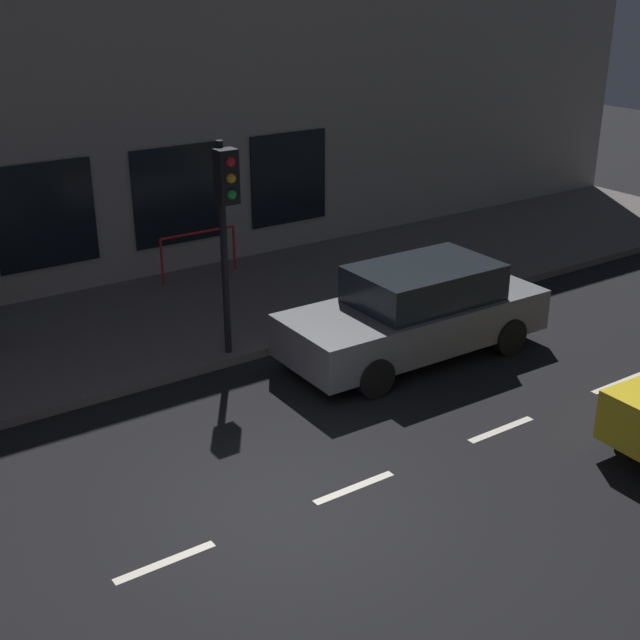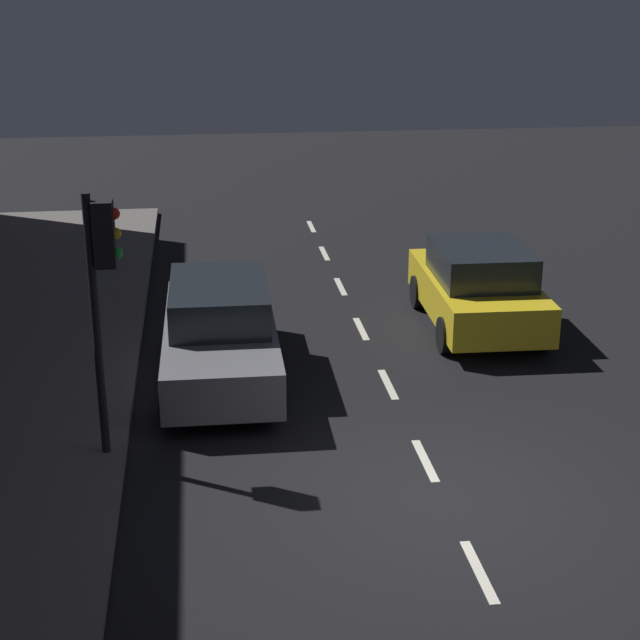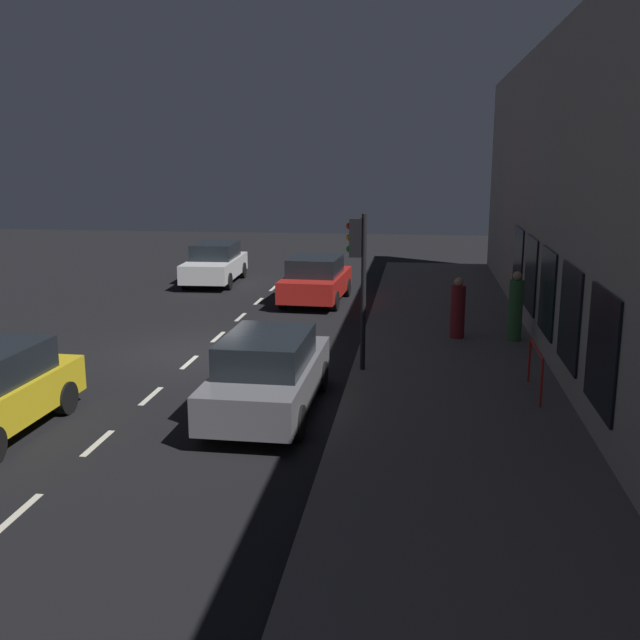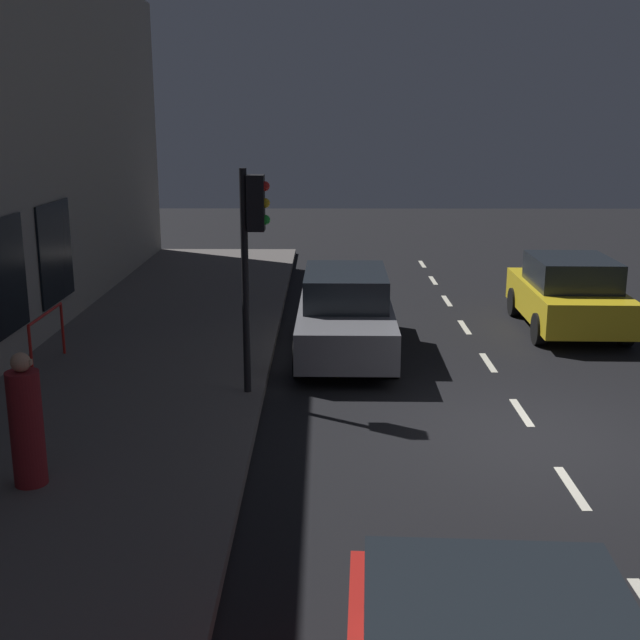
% 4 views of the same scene
% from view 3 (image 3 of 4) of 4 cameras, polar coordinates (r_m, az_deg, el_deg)
% --- Properties ---
extents(ground_plane, '(60.00, 60.00, 0.00)m').
position_cam_3_polar(ground_plane, '(19.04, -9.20, -2.45)').
color(ground_plane, black).
extents(sidewalk, '(4.50, 32.00, 0.15)m').
position_cam_3_polar(sidewalk, '(18.24, 9.97, -2.90)').
color(sidewalk, '#5B5654').
rests_on(sidewalk, ground).
extents(building_facade, '(0.65, 32.00, 7.87)m').
position_cam_3_polar(building_facade, '(17.92, 18.71, 8.86)').
color(building_facade, gray).
rests_on(building_facade, ground).
extents(lane_centre_line, '(0.12, 27.20, 0.01)m').
position_cam_3_polar(lane_centre_line, '(18.12, -10.11, -3.24)').
color(lane_centre_line, beige).
rests_on(lane_centre_line, ground).
extents(traffic_light, '(0.46, 0.32, 3.51)m').
position_cam_3_polar(traffic_light, '(16.25, 2.97, 4.84)').
color(traffic_light, black).
rests_on(traffic_light, sidewalk).
extents(parked_car_0, '(2.00, 4.55, 1.58)m').
position_cam_3_polar(parked_car_0, '(29.24, -8.14, 4.39)').
color(parked_car_0, silver).
rests_on(parked_car_0, ground).
extents(parked_car_1, '(1.89, 4.60, 1.58)m').
position_cam_3_polar(parked_car_1, '(14.26, -4.03, -4.12)').
color(parked_car_1, slate).
rests_on(parked_car_1, ground).
extents(parked_car_2, '(2.11, 4.25, 1.58)m').
position_cam_3_polar(parked_car_2, '(25.02, -0.31, 3.15)').
color(parked_car_2, red).
rests_on(parked_car_2, ground).
extents(pedestrian_0, '(0.51, 0.51, 1.83)m').
position_cam_3_polar(pedestrian_0, '(19.85, 14.93, 0.86)').
color(pedestrian_0, '#336B38').
rests_on(pedestrian_0, sidewalk).
extents(pedestrian_1, '(0.39, 0.39, 1.63)m').
position_cam_3_polar(pedestrian_1, '(19.84, 10.64, 0.75)').
color(pedestrian_1, maroon).
rests_on(pedestrian_1, sidewalk).
extents(red_railing, '(0.05, 1.69, 0.97)m').
position_cam_3_polar(red_railing, '(15.47, 16.41, -3.07)').
color(red_railing, red).
rests_on(red_railing, sidewalk).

